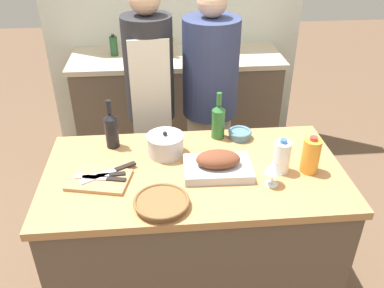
% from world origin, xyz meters
% --- Properties ---
extents(ground_plane, '(12.00, 12.00, 0.00)m').
position_xyz_m(ground_plane, '(0.00, 0.00, 0.00)').
color(ground_plane, brown).
extents(kitchen_island, '(1.50, 0.79, 0.88)m').
position_xyz_m(kitchen_island, '(0.00, 0.00, 0.44)').
color(kitchen_island, brown).
rests_on(kitchen_island, ground_plane).
extents(back_counter, '(1.74, 0.60, 0.93)m').
position_xyz_m(back_counter, '(0.00, 1.57, 0.47)').
color(back_counter, brown).
rests_on(back_counter, ground_plane).
extents(back_wall, '(2.24, 0.10, 2.55)m').
position_xyz_m(back_wall, '(0.00, 1.92, 1.27)').
color(back_wall, silver).
rests_on(back_wall, ground_plane).
extents(roasting_pan, '(0.34, 0.23, 0.12)m').
position_xyz_m(roasting_pan, '(0.11, -0.03, 0.93)').
color(roasting_pan, '#BCBCC1').
rests_on(roasting_pan, kitchen_island).
extents(wicker_basket, '(0.25, 0.25, 0.04)m').
position_xyz_m(wicker_basket, '(-0.17, -0.27, 0.90)').
color(wicker_basket, brown).
rests_on(wicker_basket, kitchen_island).
extents(cutting_board, '(0.32, 0.26, 0.02)m').
position_xyz_m(cutting_board, '(-0.46, -0.06, 0.89)').
color(cutting_board, '#AD7F51').
rests_on(cutting_board, kitchen_island).
extents(stock_pot, '(0.20, 0.20, 0.14)m').
position_xyz_m(stock_pot, '(-0.14, 0.16, 0.94)').
color(stock_pot, '#B7B7BC').
rests_on(stock_pot, kitchen_island).
extents(mixing_bowl, '(0.13, 0.13, 0.05)m').
position_xyz_m(mixing_bowl, '(0.29, 0.29, 0.91)').
color(mixing_bowl, slate).
rests_on(mixing_bowl, kitchen_island).
extents(juice_jug, '(0.09, 0.09, 0.20)m').
position_xyz_m(juice_jug, '(0.57, -0.06, 0.97)').
color(juice_jug, orange).
rests_on(juice_jug, kitchen_island).
extents(milk_jug, '(0.08, 0.08, 0.18)m').
position_xyz_m(milk_jug, '(0.43, -0.05, 0.96)').
color(milk_jug, white).
rests_on(milk_jug, kitchen_island).
extents(wine_bottle_green, '(0.07, 0.07, 0.28)m').
position_xyz_m(wine_bottle_green, '(-0.42, 0.27, 0.99)').
color(wine_bottle_green, black).
rests_on(wine_bottle_green, kitchen_island).
extents(wine_bottle_dark, '(0.07, 0.07, 0.27)m').
position_xyz_m(wine_bottle_dark, '(0.16, 0.31, 0.99)').
color(wine_bottle_dark, '#28662D').
rests_on(wine_bottle_dark, kitchen_island).
extents(wine_glass_left, '(0.08, 0.08, 0.14)m').
position_xyz_m(wine_glass_left, '(0.36, -0.15, 0.98)').
color(wine_glass_left, silver).
rests_on(wine_glass_left, kitchen_island).
extents(knife_chef, '(0.27, 0.18, 0.01)m').
position_xyz_m(knife_chef, '(-0.41, -0.01, 0.90)').
color(knife_chef, '#B7B7BC').
rests_on(knife_chef, cutting_board).
extents(knife_paring, '(0.25, 0.08, 0.01)m').
position_xyz_m(knife_paring, '(-0.45, -0.06, 0.90)').
color(knife_paring, '#B7B7BC').
rests_on(knife_paring, cutting_board).
extents(knife_bread, '(0.21, 0.05, 0.01)m').
position_xyz_m(knife_bread, '(-0.43, -0.04, 0.90)').
color(knife_bread, '#B7B7BC').
rests_on(knife_bread, cutting_board).
extents(condiment_bottle_tall, '(0.07, 0.07, 0.19)m').
position_xyz_m(condiment_bottle_tall, '(-0.21, 1.72, 1.02)').
color(condiment_bottle_tall, maroon).
rests_on(condiment_bottle_tall, back_counter).
extents(condiment_bottle_short, '(0.06, 0.06, 0.17)m').
position_xyz_m(condiment_bottle_short, '(-0.51, 1.62, 1.01)').
color(condiment_bottle_short, '#234C28').
rests_on(condiment_bottle_short, back_counter).
extents(condiment_bottle_extra, '(0.05, 0.05, 0.19)m').
position_xyz_m(condiment_bottle_extra, '(-0.05, 1.54, 1.02)').
color(condiment_bottle_extra, '#B28E2D').
rests_on(condiment_bottle_extra, back_counter).
extents(person_cook_aproned, '(0.31, 0.32, 1.65)m').
position_xyz_m(person_cook_aproned, '(-0.21, 0.78, 0.92)').
color(person_cook_aproned, beige).
rests_on(person_cook_aproned, ground_plane).
extents(person_cook_guest, '(0.37, 0.37, 1.60)m').
position_xyz_m(person_cook_guest, '(0.19, 0.84, 0.88)').
color(person_cook_guest, beige).
rests_on(person_cook_guest, ground_plane).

